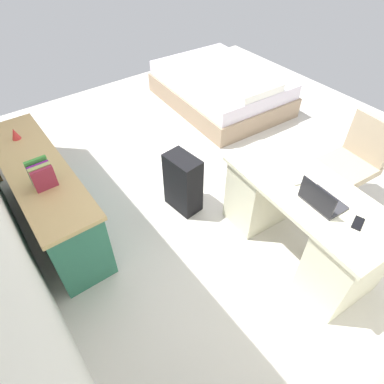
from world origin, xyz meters
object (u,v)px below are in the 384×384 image
(office_chair, at_px, (350,168))
(laptop, at_px, (321,200))
(figurine_small, at_px, (15,134))
(cell_phone_near_laptop, at_px, (358,223))
(credenza, at_px, (47,196))
(desk, at_px, (301,220))
(computer_mouse, at_px, (298,182))
(bed, at_px, (221,88))
(suitcase_black, at_px, (183,183))

(office_chair, xyz_separation_m, laptop, (-0.29, 0.99, 0.37))
(office_chair, distance_m, figurine_small, 3.25)
(laptop, distance_m, cell_phone_near_laptop, 0.30)
(credenza, height_order, figurine_small, figurine_small)
(desk, relative_size, laptop, 4.56)
(computer_mouse, height_order, cell_phone_near_laptop, computer_mouse)
(desk, relative_size, office_chair, 1.58)
(cell_phone_near_laptop, relative_size, figurine_small, 1.24)
(computer_mouse, xyz_separation_m, cell_phone_near_laptop, (-0.54, -0.01, -0.01))
(desk, distance_m, credenza, 2.31)
(laptop, bearing_deg, bed, -26.21)
(cell_phone_near_laptop, bearing_deg, computer_mouse, -18.01)
(credenza, relative_size, computer_mouse, 18.00)
(office_chair, bearing_deg, figurine_small, 52.45)
(figurine_small, bearing_deg, office_chair, -127.55)
(bed, distance_m, cell_phone_near_laptop, 3.19)
(credenza, bearing_deg, office_chair, -119.81)
(desk, distance_m, computer_mouse, 0.39)
(desk, height_order, figurine_small, figurine_small)
(computer_mouse, relative_size, cell_phone_near_laptop, 0.74)
(desk, xyz_separation_m, credenza, (1.62, 1.65, -0.02))
(suitcase_black, bearing_deg, desk, -161.24)
(bed, height_order, figurine_small, figurine_small)
(laptop, xyz_separation_m, computer_mouse, (0.26, -0.06, -0.03))
(office_chair, bearing_deg, desk, 99.30)
(computer_mouse, height_order, figurine_small, figurine_small)
(suitcase_black, height_order, computer_mouse, computer_mouse)
(credenza, height_order, suitcase_black, credenza)
(bed, bearing_deg, suitcase_black, 129.84)
(suitcase_black, relative_size, figurine_small, 5.72)
(office_chair, bearing_deg, credenza, 60.19)
(office_chair, xyz_separation_m, computer_mouse, (-0.03, 0.93, 0.34))
(computer_mouse, bearing_deg, office_chair, -83.91)
(desk, relative_size, credenza, 0.82)
(desk, relative_size, computer_mouse, 14.85)
(credenza, relative_size, figurine_small, 16.36)
(credenza, relative_size, laptop, 5.53)
(desk, height_order, bed, desk)
(bed, relative_size, suitcase_black, 3.14)
(suitcase_black, relative_size, laptop, 1.93)
(desk, xyz_separation_m, figurine_small, (2.12, 1.65, 0.40))
(office_chair, bearing_deg, cell_phone_near_laptop, 121.87)
(cell_phone_near_laptop, bearing_deg, laptop, -5.52)
(office_chair, xyz_separation_m, credenza, (1.47, 2.56, -0.05))
(laptop, bearing_deg, suitcase_black, 19.31)
(office_chair, height_order, cell_phone_near_laptop, office_chair)
(office_chair, xyz_separation_m, cell_phone_near_laptop, (-0.57, 0.92, 0.33))
(desk, distance_m, figurine_small, 2.72)
(cell_phone_near_laptop, bearing_deg, bed, -41.53)
(desk, xyz_separation_m, suitcase_black, (1.06, 0.49, -0.07))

